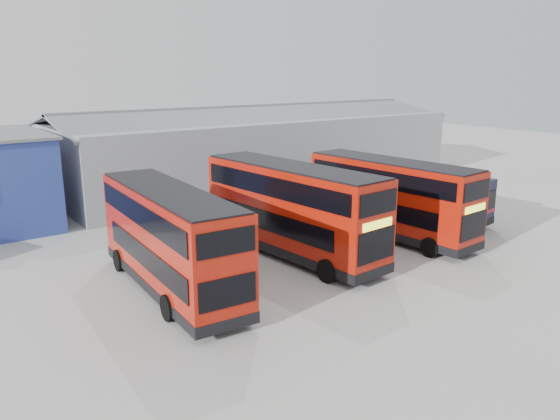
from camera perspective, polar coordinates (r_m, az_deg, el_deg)
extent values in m
plane|color=#A1A19C|center=(23.10, 8.76, -7.09)|extent=(120.00, 120.00, 0.00)
cube|color=gray|center=(42.54, -2.64, 6.39)|extent=(30.00, 12.00, 5.00)
cube|color=slate|center=(39.96, -0.42, 9.86)|extent=(30.50, 6.33, 1.29)
cube|color=slate|center=(44.59, -4.72, 10.28)|extent=(30.50, 6.33, 1.29)
cube|color=#A21609|center=(21.32, -11.41, -2.89)|extent=(2.93, 9.69, 3.68)
cube|color=black|center=(21.86, -11.19, -7.06)|extent=(2.97, 9.72, 0.41)
cube|color=black|center=(21.54, -8.13, -3.77)|extent=(0.61, 8.08, 0.86)
cube|color=black|center=(20.76, -13.96, -4.77)|extent=(0.61, 8.08, 0.86)
cube|color=black|center=(21.44, -8.68, 0.42)|extent=(0.67, 8.99, 0.86)
cube|color=black|center=(20.66, -14.54, -0.42)|extent=(0.67, 8.99, 0.86)
cube|color=black|center=(25.83, -15.23, -1.29)|extent=(2.05, 0.19, 1.23)
cube|color=black|center=(25.45, -15.47, 2.26)|extent=(2.05, 0.19, 0.86)
cube|color=#BED02B|center=(25.64, -15.35, 0.48)|extent=(1.64, 0.15, 0.32)
cube|color=black|center=(17.35, -5.48, -8.57)|extent=(2.00, 0.18, 1.00)
cube|color=black|center=(16.79, -5.61, -3.41)|extent=(2.00, 0.18, 0.82)
cube|color=black|center=(20.85, -11.66, 1.99)|extent=(2.78, 9.54, 0.09)
cylinder|color=black|center=(25.16, -11.66, -4.27)|extent=(0.36, 0.96, 0.95)
cylinder|color=black|center=(24.53, -16.44, -5.06)|extent=(0.36, 0.96, 0.95)
cylinder|color=black|center=(20.22, -5.73, -8.73)|extent=(0.36, 0.96, 0.95)
cylinder|color=black|center=(19.43, -11.57, -9.96)|extent=(0.36, 0.96, 0.95)
cube|color=#A21609|center=(24.99, 1.23, 0.18)|extent=(3.10, 10.15, 3.86)
cube|color=black|center=(25.47, 1.21, -3.61)|extent=(3.14, 10.19, 0.43)
cube|color=black|center=(24.62, -1.47, -1.12)|extent=(0.66, 8.46, 0.90)
cube|color=black|center=(26.16, 2.64, -0.20)|extent=(0.66, 8.46, 0.90)
cube|color=black|center=(23.95, -0.92, 2.43)|extent=(0.73, 9.41, 0.90)
cube|color=black|center=(25.53, 3.27, 3.15)|extent=(0.73, 9.41, 0.90)
cube|color=black|center=(21.80, 10.06, -3.67)|extent=(2.14, 0.20, 1.29)
cube|color=black|center=(21.34, 10.26, 0.71)|extent=(2.14, 0.20, 0.90)
cube|color=#BED02B|center=(21.55, 10.18, -1.51)|extent=(1.71, 0.16, 0.33)
cube|color=black|center=(28.94, -5.41, 0.98)|extent=(2.09, 0.20, 1.05)
cube|color=black|center=(28.60, -5.49, 4.32)|extent=(2.09, 0.20, 0.86)
cube|color=black|center=(24.58, 1.25, 4.59)|extent=(2.94, 10.00, 0.10)
cylinder|color=black|center=(22.36, 4.98, -6.34)|extent=(0.38, 1.01, 0.99)
cylinder|color=black|center=(23.95, 8.83, -5.04)|extent=(0.38, 1.01, 0.99)
cylinder|color=black|center=(26.66, -4.25, -2.88)|extent=(0.38, 1.01, 0.99)
cylinder|color=black|center=(28.01, -0.49, -1.99)|extent=(0.38, 1.01, 0.99)
cube|color=#A21609|center=(28.44, 11.47, 1.38)|extent=(2.87, 9.56, 3.64)
cube|color=black|center=(28.85, 11.31, -1.80)|extent=(2.91, 9.60, 0.40)
cube|color=black|center=(27.90, 9.39, 0.32)|extent=(0.58, 7.98, 0.85)
cube|color=black|center=(29.63, 12.26, 1.01)|extent=(0.58, 7.98, 0.85)
cube|color=black|center=(27.35, 10.09, 3.29)|extent=(0.64, 8.88, 0.85)
cube|color=black|center=(29.11, 12.98, 3.81)|extent=(0.64, 8.88, 0.85)
cube|color=black|center=(26.01, 19.58, -1.57)|extent=(2.02, 0.18, 1.21)
cube|color=black|center=(25.63, 19.88, 1.91)|extent=(2.02, 0.18, 0.85)
cube|color=#BED02B|center=(25.80, 19.75, 0.16)|extent=(1.62, 0.14, 0.31)
cube|color=black|center=(31.62, 4.71, 1.95)|extent=(1.98, 0.18, 0.99)
cube|color=black|center=(31.31, 4.77, 4.85)|extent=(1.98, 0.18, 0.81)
cube|color=black|center=(28.10, 11.65, 5.03)|extent=(2.73, 9.42, 0.09)
cylinder|color=black|center=(26.18, 15.43, -3.77)|extent=(0.35, 0.95, 0.93)
cylinder|color=black|center=(27.92, 17.95, -2.83)|extent=(0.35, 0.95, 0.93)
cylinder|color=black|center=(29.55, 6.40, -1.27)|extent=(0.35, 0.95, 0.93)
cylinder|color=black|center=(31.11, 9.13, -0.57)|extent=(0.35, 0.95, 0.93)
cube|color=black|center=(33.13, 12.87, 2.08)|extent=(3.43, 10.31, 2.44)
cube|color=black|center=(33.37, 12.77, 0.31)|extent=(3.47, 10.35, 0.37)
cube|color=#B50D25|center=(33.23, 12.83, 1.34)|extent=(3.46, 10.34, 0.23)
cube|color=black|center=(33.87, 14.41, 2.92)|extent=(1.00, 8.41, 0.87)
cube|color=black|center=(31.96, 12.13, 2.39)|extent=(1.00, 8.41, 0.87)
cube|color=black|center=(36.13, 6.24, 3.61)|extent=(2.06, 0.28, 1.20)
cube|color=black|center=(30.62, 20.72, 0.81)|extent=(2.02, 0.27, 1.01)
cylinder|color=black|center=(36.29, 9.11, 1.59)|extent=(0.40, 0.98, 0.96)
cylinder|color=black|center=(34.61, 6.84, 1.05)|extent=(0.40, 0.98, 0.96)
cylinder|color=black|center=(32.85, 17.95, -0.28)|extent=(0.40, 0.98, 0.96)
cylinder|color=black|center=(30.99, 15.94, -0.99)|extent=(0.40, 0.98, 0.96)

